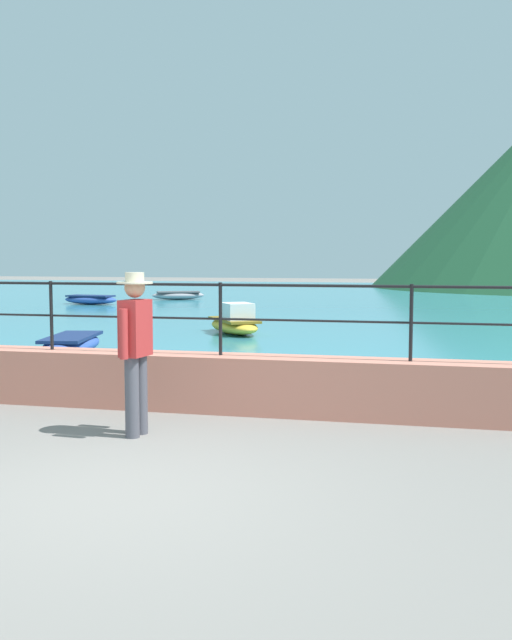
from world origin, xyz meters
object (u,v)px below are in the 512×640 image
Objects in this scene: boat_5 at (178,295)px; person_walking at (136,345)px; boat_4 at (235,323)px; boat_1 at (91,299)px; boat_2 at (72,344)px.

person_walking is at bearing -71.60° from boat_5.
boat_5 is at bearing 114.89° from boat_4.
boat_1 is 12.50m from boat_4.
person_walking is 6.46m from boat_2.
boat_4 is at bearing -47.81° from boat_1.
boat_2 is at bearing 123.78° from person_walking.
boat_5 is at bearing 102.93° from boat_2.
boat_1 and boat_5 have the same top height.
person_walking is 0.72× the size of boat_2.
boat_2 is 17.85m from boat_5.
person_walking is at bearing -56.22° from boat_2.
boat_4 is 14.45m from boat_5.
boat_4 is at bearing 98.74° from person_walking.
boat_4 reaches higher than boat_2.
boat_1 is at bearing 114.95° from boat_2.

